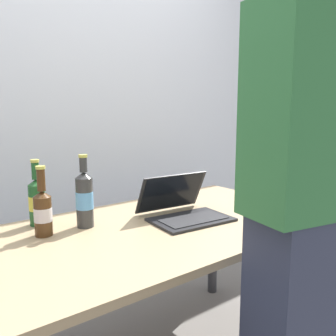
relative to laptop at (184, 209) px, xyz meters
name	(u,v)px	position (x,y,z in m)	size (l,w,h in m)	color
desk	(161,242)	(-0.14, -0.01, -0.13)	(1.56, 0.88, 0.72)	#9E8460
laptop	(184,209)	(0.00, 0.00, 0.00)	(0.39, 0.36, 0.20)	black
beer_bottle_dark	(43,211)	(-0.60, 0.17, 0.06)	(0.07, 0.07, 0.29)	#472B14
beer_bottle_amber	(37,200)	(-0.57, 0.32, 0.07)	(0.07, 0.07, 0.29)	#1E5123
beer_bottle_brown	(84,198)	(-0.42, 0.17, 0.08)	(0.08, 0.08, 0.32)	#333333
person_figure	(310,213)	(-0.10, -0.69, 0.16)	(0.44, 0.34, 1.77)	#2D3347
back_wall	(68,96)	(-0.14, 0.93, 0.54)	(6.00, 0.10, 2.60)	silver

